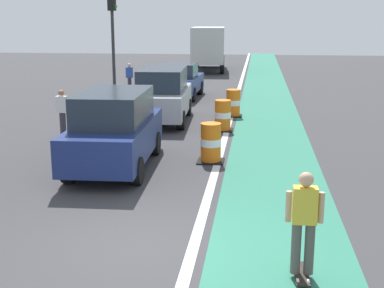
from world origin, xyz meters
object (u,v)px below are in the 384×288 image
at_px(pedestrian_waiting, 129,78).
at_px(skateboarder_on_lane, 304,222).
at_px(traffic_barrel_mid, 223,116).
at_px(traffic_light_corner, 113,27).
at_px(traffic_barrel_back, 233,103).
at_px(delivery_truck_down_block, 209,46).
at_px(parked_suv_nearest, 115,129).
at_px(parked_sedan_third, 180,81).
at_px(pedestrian_crossing, 62,112).
at_px(parked_suv_second, 163,95).
at_px(traffic_barrel_front, 211,143).

bearing_deg(pedestrian_waiting, skateboarder_on_lane, -69.08).
bearing_deg(traffic_barrel_mid, traffic_light_corner, 135.33).
height_order(traffic_barrel_back, delivery_truck_down_block, delivery_truck_down_block).
relative_size(parked_suv_nearest, delivery_truck_down_block, 0.60).
bearing_deg(parked_suv_nearest, traffic_barrel_mid, 63.68).
bearing_deg(delivery_truck_down_block, parked_sedan_third, -90.45).
xyz_separation_m(delivery_truck_down_block, pedestrian_crossing, (-2.63, -23.56, -0.98)).
bearing_deg(delivery_truck_down_block, parked_suv_nearest, -89.93).
height_order(skateboarder_on_lane, parked_suv_second, parked_suv_second).
xyz_separation_m(traffic_barrel_mid, traffic_barrel_back, (0.23, 2.84, 0.00)).
distance_m(skateboarder_on_lane, traffic_barrel_front, 6.82).
bearing_deg(traffic_barrel_back, skateboarder_on_lane, -82.82).
bearing_deg(traffic_barrel_back, parked_sedan_third, 120.88).
xyz_separation_m(parked_suv_nearest, pedestrian_waiting, (-2.94, 13.67, -0.17)).
bearing_deg(pedestrian_crossing, traffic_barrel_back, 40.83).
height_order(parked_suv_second, pedestrian_waiting, parked_suv_second).
relative_size(parked_sedan_third, delivery_truck_down_block, 0.54).
xyz_separation_m(parked_sedan_third, traffic_barrel_mid, (2.65, -7.66, -0.30)).
distance_m(traffic_barrel_front, traffic_light_corner, 11.26).
relative_size(parked_suv_second, traffic_light_corner, 0.92).
distance_m(parked_sedan_third, traffic_barrel_front, 12.16).
distance_m(traffic_barrel_back, delivery_truck_down_block, 19.14).
distance_m(traffic_barrel_mid, pedestrian_waiting, 10.19).
bearing_deg(pedestrian_waiting, parked_suv_second, -67.01).
xyz_separation_m(traffic_barrel_back, traffic_light_corner, (-5.56, 2.43, 2.97)).
distance_m(parked_sedan_third, traffic_barrel_back, 5.62).
relative_size(skateboarder_on_lane, traffic_barrel_back, 1.55).
distance_m(delivery_truck_down_block, pedestrian_crossing, 23.73).
distance_m(skateboarder_on_lane, traffic_light_corner, 17.76).
bearing_deg(skateboarder_on_lane, traffic_barrel_mid, 100.25).
xyz_separation_m(parked_suv_nearest, traffic_barrel_front, (2.46, 0.85, -0.50)).
height_order(traffic_barrel_mid, traffic_light_corner, traffic_light_corner).
xyz_separation_m(parked_suv_nearest, traffic_barrel_back, (2.74, 7.91, -0.50)).
relative_size(traffic_barrel_front, traffic_barrel_back, 1.00).
distance_m(skateboarder_on_lane, pedestrian_crossing, 11.39).
distance_m(traffic_barrel_front, pedestrian_waiting, 13.92).
bearing_deg(parked_sedan_third, skateboarder_on_lane, -75.98).
height_order(parked_sedan_third, traffic_barrel_front, parked_sedan_third).
bearing_deg(parked_suv_second, traffic_barrel_mid, -30.06).
xyz_separation_m(parked_sedan_third, traffic_barrel_front, (2.61, -11.87, -0.30)).
relative_size(skateboarder_on_lane, pedestrian_crossing, 1.05).
bearing_deg(traffic_barrel_mid, skateboarder_on_lane, -79.75).
height_order(pedestrian_crossing, pedestrian_waiting, same).
bearing_deg(traffic_barrel_mid, traffic_barrel_back, 85.35).
distance_m(parked_suv_second, pedestrian_waiting, 7.85).
xyz_separation_m(skateboarder_on_lane, traffic_barrel_back, (-1.71, 13.57, -0.38)).
distance_m(traffic_light_corner, pedestrian_crossing, 7.58).
xyz_separation_m(parked_suv_second, traffic_barrel_front, (2.34, -5.60, -0.50)).
xyz_separation_m(traffic_barrel_front, traffic_barrel_back, (0.27, 7.06, 0.00)).
bearing_deg(pedestrian_waiting, delivery_truck_down_block, 77.51).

